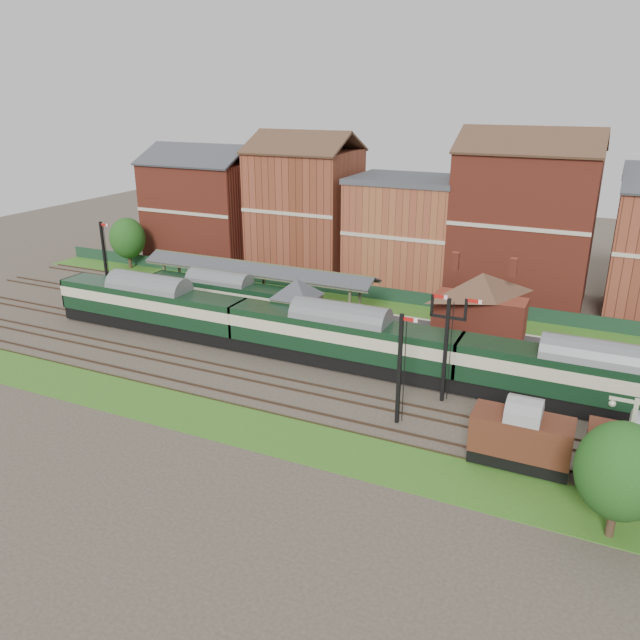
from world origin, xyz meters
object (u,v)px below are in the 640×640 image
at_px(signal_box, 297,309).
at_px(semaphore_bracket, 447,343).
at_px(platform_railcar, 220,294).
at_px(dmu_train, 340,337).
at_px(goods_van_a, 521,437).

relative_size(signal_box, semaphore_bracket, 0.73).
relative_size(signal_box, platform_railcar, 0.37).
xyz_separation_m(dmu_train, goods_van_a, (15.80, -9.00, -0.60)).
distance_m(dmu_train, goods_van_a, 18.19).
height_order(signal_box, goods_van_a, signal_box).
distance_m(semaphore_bracket, platform_railcar, 27.19).
height_order(signal_box, semaphore_bracket, semaphore_bracket).
bearing_deg(platform_railcar, semaphore_bracket, -19.41).
relative_size(dmu_train, platform_railcar, 3.60).
relative_size(signal_box, dmu_train, 0.10).
xyz_separation_m(signal_box, dmu_train, (5.64, -3.25, -0.56)).
distance_m(signal_box, semaphore_bracket, 16.16).
bearing_deg(signal_box, dmu_train, -29.95).
distance_m(semaphore_bracket, dmu_train, 9.93).
bearing_deg(platform_railcar, signal_box, -17.19).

